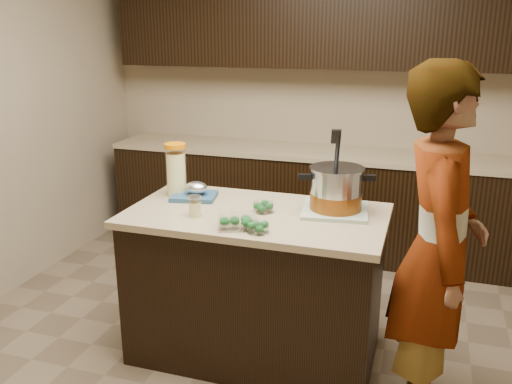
# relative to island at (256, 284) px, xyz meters

# --- Properties ---
(ground_plane) EXTENTS (4.00, 4.00, 0.00)m
(ground_plane) POSITION_rel_island_xyz_m (0.00, 0.00, -0.45)
(ground_plane) COLOR brown
(ground_plane) RESTS_ON ground
(room_shell) EXTENTS (4.04, 4.04, 2.72)m
(room_shell) POSITION_rel_island_xyz_m (0.00, 0.00, 1.26)
(room_shell) COLOR tan
(room_shell) RESTS_ON ground
(back_cabinets) EXTENTS (3.60, 0.63, 2.33)m
(back_cabinets) POSITION_rel_island_xyz_m (0.00, 1.74, 0.49)
(back_cabinets) COLOR black
(back_cabinets) RESTS_ON ground
(island) EXTENTS (1.46, 0.81, 0.90)m
(island) POSITION_rel_island_xyz_m (0.00, 0.00, 0.00)
(island) COLOR black
(island) RESTS_ON ground
(dish_towel) EXTENTS (0.40, 0.40, 0.02)m
(dish_towel) POSITION_rel_island_xyz_m (0.43, 0.14, 0.46)
(dish_towel) COLOR #618358
(dish_towel) RESTS_ON island
(stock_pot) EXTENTS (0.42, 0.38, 0.44)m
(stock_pot) POSITION_rel_island_xyz_m (0.43, 0.14, 0.57)
(stock_pot) COLOR #B7B7BC
(stock_pot) RESTS_ON dish_towel
(lemonade_pitcher) EXTENTS (0.14, 0.14, 0.32)m
(lemonade_pitcher) POSITION_rel_island_xyz_m (-0.57, 0.16, 0.60)
(lemonade_pitcher) COLOR #E3DA8A
(lemonade_pitcher) RESTS_ON island
(mason_jar) EXTENTS (0.10, 0.10, 0.12)m
(mason_jar) POSITION_rel_island_xyz_m (-0.30, -0.16, 0.50)
(mason_jar) COLOR #E3DA8A
(mason_jar) RESTS_ON island
(broccoli_tub_left) EXTENTS (0.15, 0.15, 0.06)m
(broccoli_tub_left) POSITION_rel_island_xyz_m (0.04, 0.02, 0.47)
(broccoli_tub_left) COLOR silver
(broccoli_tub_left) RESTS_ON island
(broccoli_tub_right) EXTENTS (0.14, 0.14, 0.05)m
(broccoli_tub_right) POSITION_rel_island_xyz_m (0.11, -0.30, 0.47)
(broccoli_tub_right) COLOR silver
(broccoli_tub_right) RESTS_ON island
(broccoli_tub_rect) EXTENTS (0.24, 0.21, 0.07)m
(broccoli_tub_rect) POSITION_rel_island_xyz_m (-0.02, -0.26, 0.48)
(broccoli_tub_rect) COLOR silver
(broccoli_tub_rect) RESTS_ON island
(blue_tray) EXTENTS (0.30, 0.26, 0.10)m
(blue_tray) POSITION_rel_island_xyz_m (-0.43, 0.13, 0.48)
(blue_tray) COLOR navy
(blue_tray) RESTS_ON island
(person) EXTENTS (0.47, 0.68, 1.78)m
(person) POSITION_rel_island_xyz_m (0.98, -0.26, 0.44)
(person) COLOR gray
(person) RESTS_ON ground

